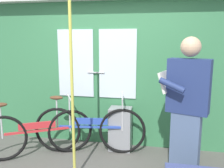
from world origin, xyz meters
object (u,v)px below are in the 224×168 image
bicycle_near_door (37,133)px  passenger_reading_newspaper (187,107)px  bicycle_leaning_behind (89,129)px  trash_bin_by_wall (120,129)px  handrail_pole (72,89)px

bicycle_near_door → passenger_reading_newspaper: passenger_reading_newspaper is taller
bicycle_near_door → bicycle_leaning_behind: bicycle_leaning_behind is taller
bicycle_leaning_behind → trash_bin_by_wall: (0.45, 0.21, -0.04)m
bicycle_leaning_behind → passenger_reading_newspaper: passenger_reading_newspaper is taller
passenger_reading_newspaper → handrail_pole: handrail_pole is taller
bicycle_near_door → handrail_pole: (0.75, -0.46, 0.80)m
passenger_reading_newspaper → bicycle_leaning_behind: bearing=0.4°
passenger_reading_newspaper → bicycle_near_door: bearing=13.8°
bicycle_leaning_behind → passenger_reading_newspaper: bearing=-26.5°
bicycle_near_door → bicycle_leaning_behind: 0.78m
bicycle_near_door → passenger_reading_newspaper: 2.18m
bicycle_near_door → bicycle_leaning_behind: size_ratio=0.86×
bicycle_leaning_behind → bicycle_near_door: bearing=-167.5°
bicycle_leaning_behind → handrail_pole: size_ratio=0.73×
bicycle_near_door → passenger_reading_newspaper: (2.10, -0.18, 0.57)m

